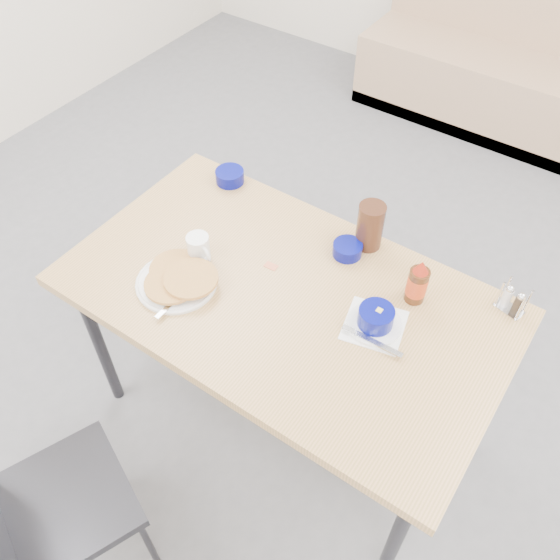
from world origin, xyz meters
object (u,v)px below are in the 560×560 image
Objects in this scene: coffee_mug at (199,247)px; condiment_caddy at (512,301)px; grits_setting at (375,320)px; diner_chair at (31,507)px; creamer_bowl at (230,176)px; butter_bowl at (347,249)px; syrup_bottle at (417,283)px; pancake_plate at (178,279)px; dining_table at (284,306)px; amber_tumbler at (370,226)px; booth_bench at (522,73)px.

coffee_mug is 0.99m from condiment_caddy.
coffee_mug reaches higher than grits_setting.
creamer_bowl is (-0.21, 1.22, 0.29)m from diner_chair.
creamer_bowl reaches higher than butter_bowl.
syrup_bottle is at bearing -8.83° from creamer_bowl.
diner_chair is at bearing -87.67° from pancake_plate.
condiment_caddy reaches higher than coffee_mug.
dining_table is 0.94m from diner_chair.
condiment_caddy is at bearing 0.00° from amber_tumbler.
coffee_mug is (-0.32, -2.56, 0.45)m from booth_bench.
coffee_mug is at bearing -139.45° from amber_tumbler.
grits_setting is at bearing 19.00° from pancake_plate.
butter_bowl is 0.28m from syrup_bottle.
condiment_caddy is (0.87, 1.22, 0.31)m from diner_chair.
coffee_mug is at bearing -160.22° from syrup_bottle.
coffee_mug is (-0.05, 0.85, 0.31)m from diner_chair.
booth_bench is at bearing 91.86° from butter_bowl.
booth_bench reaches higher than coffee_mug.
amber_tumbler is 1.01× the size of syrup_bottle.
dining_table is 12.91× the size of coffee_mug.
syrup_bottle is (0.24, -0.13, -0.01)m from amber_tumbler.
grits_setting reaches higher than creamer_bowl.
booth_bench is at bearing 90.00° from dining_table.
booth_bench is at bearing 96.74° from grits_setting.
pancake_plate is 0.13m from coffee_mug.
grits_setting is (0.29, 0.05, 0.09)m from dining_table.
booth_bench is at bearing 83.63° from pancake_plate.
syrup_bottle reaches higher than dining_table.
coffee_mug is 0.40m from creamer_bowl.
amber_tumbler is at bearing 50.65° from pancake_plate.
grits_setting reaches higher than pancake_plate.
diner_chair is at bearing -86.66° from coffee_mug.
grits_setting is at bearing -44.16° from butter_bowl.
butter_bowl is 0.11m from amber_tumbler.
coffee_mug is at bearing -97.14° from booth_bench.
butter_bowl is 0.53m from condiment_caddy.
butter_bowl is (0.34, 1.14, 0.29)m from diner_chair.
butter_bowl is (0.07, 0.26, 0.08)m from dining_table.
creamer_bowl is 0.59m from amber_tumbler.
condiment_caddy is (0.92, 0.37, -0.01)m from coffee_mug.
grits_setting is 0.43m from condiment_caddy.
pancake_plate is at bearing -96.37° from booth_bench.
creamer_bowl is at bearing 121.98° from diner_chair.
butter_bowl is at bearing -112.89° from amber_tumbler.
coffee_mug is at bearing -173.17° from grits_setting.
grits_setting is 2.33× the size of butter_bowl.
diner_chair is 1.27m from creamer_bowl.
amber_tumbler is at bearing 40.55° from coffee_mug.
coffee_mug is 0.65× the size of syrup_bottle.
booth_bench is 2.25m from amber_tumbler.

